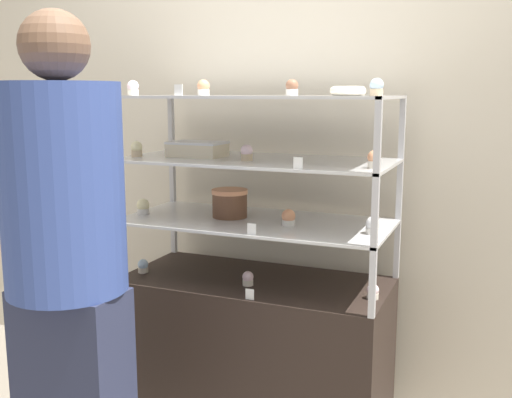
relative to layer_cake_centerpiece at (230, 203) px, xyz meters
The scene contains 26 objects.
back_wall 0.52m from the layer_cake_centerpiece, 71.50° to the left, with size 8.00×0.05×2.60m.
display_base 0.68m from the layer_cake_centerpiece, ahead, with size 1.17×0.55×0.66m.
display_riser_lower 0.16m from the layer_cake_centerpiece, ahead, with size 1.17×0.55×0.27m.
display_riser_middle 0.23m from the layer_cake_centerpiece, ahead, with size 1.17×0.55×0.27m.
display_riser_upper 0.48m from the layer_cake_centerpiece, ahead, with size 1.17×0.55×0.27m.
layer_cake_centerpiece is the anchor object (origin of this frame).
sheet_cake_frosted 0.28m from the layer_cake_centerpiece, behind, with size 0.24×0.17×0.07m.
cupcake_0 0.51m from the layer_cake_centerpiece, 162.46° to the right, with size 0.05×0.05×0.06m.
cupcake_1 0.35m from the layer_cake_centerpiece, 37.91° to the right, with size 0.05×0.05×0.06m.
cupcake_2 0.74m from the layer_cake_centerpiece, ahead, with size 0.05×0.05×0.06m.
price_tag_0 0.47m from the layer_cake_centerpiece, 51.94° to the right, with size 0.04×0.00×0.04m.
cupcake_3 0.41m from the layer_cake_centerpiece, 167.59° to the right, with size 0.06×0.06×0.07m.
cupcake_4 0.31m from the layer_cake_centerpiece, 12.21° to the right, with size 0.06×0.06×0.07m.
cupcake_5 0.66m from the layer_cake_centerpiece, ahead, with size 0.06×0.06×0.07m.
price_tag_1 0.35m from the layer_cake_centerpiece, 50.78° to the right, with size 0.04×0.00×0.04m.
cupcake_6 0.48m from the layer_cake_centerpiece, 162.48° to the right, with size 0.05×0.05×0.07m.
cupcake_7 0.28m from the layer_cake_centerpiece, 36.61° to the right, with size 0.05×0.05×0.07m.
cupcake_8 0.72m from the layer_cake_centerpiece, 12.40° to the right, with size 0.05×0.05×0.07m.
price_tag_2 0.54m from the layer_cake_centerpiece, 33.59° to the right, with size 0.04×0.00×0.04m.
cupcake_9 0.66m from the layer_cake_centerpiece, 162.29° to the right, with size 0.05×0.05×0.07m.
cupcake_10 0.53m from the layer_cake_centerpiece, 108.97° to the right, with size 0.05×0.05×0.07m.
cupcake_11 0.60m from the layer_cake_centerpiece, 14.61° to the right, with size 0.05×0.05×0.07m.
cupcake_12 0.84m from the layer_cake_centerpiece, ahead, with size 0.05×0.05×0.07m.
price_tag_3 0.57m from the layer_cake_centerpiece, 108.72° to the right, with size 0.04×0.00×0.04m.
donut_glazed 0.71m from the layer_cake_centerpiece, ahead, with size 0.15×0.15×0.04m.
customer_figure 0.84m from the layer_cake_centerpiece, 106.59° to the right, with size 0.41×0.41×1.75m.
Camera 1 is at (0.98, -2.36, 1.48)m, focal length 42.00 mm.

